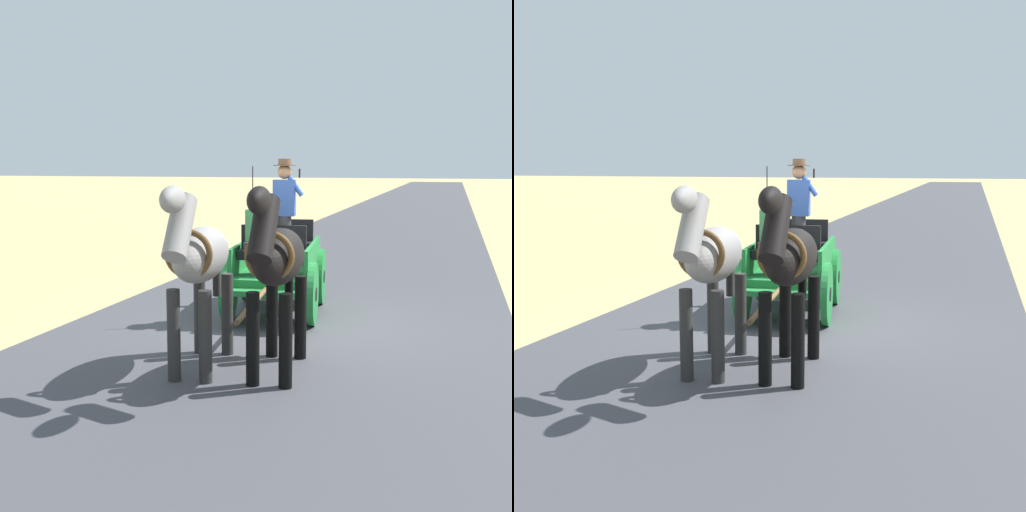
# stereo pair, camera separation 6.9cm
# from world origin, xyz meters

# --- Properties ---
(ground_plane) EXTENTS (200.00, 200.00, 0.00)m
(ground_plane) POSITION_xyz_m (0.00, 0.00, 0.00)
(ground_plane) COLOR tan
(road_surface) EXTENTS (6.55, 160.00, 0.01)m
(road_surface) POSITION_xyz_m (0.00, 0.00, 0.00)
(road_surface) COLOR #424247
(road_surface) RESTS_ON ground
(horse_drawn_carriage) EXTENTS (1.68, 4.52, 2.50)m
(horse_drawn_carriage) POSITION_xyz_m (0.39, -0.69, 0.82)
(horse_drawn_carriage) COLOR #1E7233
(horse_drawn_carriage) RESTS_ON ground
(horse_near_side) EXTENTS (0.69, 2.14, 2.21)m
(horse_near_side) POSITION_xyz_m (-0.41, 2.26, 1.32)
(horse_near_side) COLOR black
(horse_near_side) RESTS_ON ground
(horse_off_side) EXTENTS (0.74, 2.14, 2.21)m
(horse_off_side) POSITION_xyz_m (0.49, 2.37, 1.32)
(horse_off_side) COLOR gray
(horse_off_side) RESTS_ON ground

